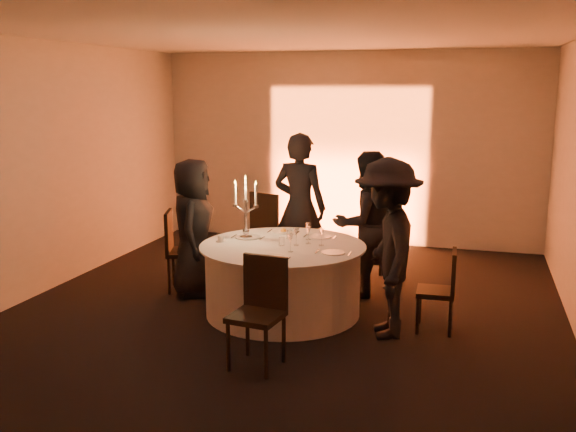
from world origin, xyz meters
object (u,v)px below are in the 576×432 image
(guest_right, at_px, (387,248))
(candelabra, at_px, (246,217))
(chair_back_left, at_px, (270,226))
(guest_back_left, at_px, (300,208))
(banquet_table, at_px, (283,279))
(coffee_cup, at_px, (221,239))
(chair_front, at_px, (260,305))
(chair_back_right, at_px, (374,245))
(chair_right, at_px, (443,286))
(guest_back_right, at_px, (366,224))
(guest_left, at_px, (193,228))
(chair_left, at_px, (179,246))

(guest_right, height_order, candelabra, guest_right)
(chair_back_left, relative_size, guest_back_left, 0.57)
(banquet_table, height_order, coffee_cup, coffee_cup)
(chair_front, distance_m, candelabra, 1.71)
(chair_back_right, distance_m, chair_front, 2.84)
(banquet_table, xyz_separation_m, chair_right, (1.70, -0.05, 0.09))
(chair_right, bearing_deg, chair_front, -51.91)
(chair_back_left, xyz_separation_m, guest_back_left, (0.51, -0.33, 0.34))
(chair_front, bearing_deg, chair_right, 47.37)
(chair_right, distance_m, guest_right, 0.73)
(chair_right, xyz_separation_m, candelabra, (-2.19, 0.23, 0.55))
(banquet_table, xyz_separation_m, candelabra, (-0.49, 0.18, 0.64))
(guest_back_right, bearing_deg, banquet_table, 10.94)
(coffee_cup, bearing_deg, chair_back_right, 45.55)
(coffee_cup, bearing_deg, candelabra, 46.95)
(chair_right, distance_m, chair_front, 1.97)
(chair_back_left, height_order, coffee_cup, chair_back_left)
(chair_back_left, height_order, guest_right, guest_right)
(guest_back_right, bearing_deg, chair_back_left, -65.47)
(chair_back_left, bearing_deg, guest_back_left, 167.57)
(guest_left, height_order, coffee_cup, guest_left)
(chair_back_right, xyz_separation_m, coffee_cup, (-1.47, -1.50, 0.33))
(chair_back_right, bearing_deg, guest_right, 76.40)
(banquet_table, relative_size, chair_back_left, 1.68)
(guest_back_right, bearing_deg, candelabra, -9.13)
(chair_left, height_order, guest_right, guest_right)
(banquet_table, relative_size, guest_right, 1.01)
(guest_back_left, bearing_deg, candelabra, 80.19)
(chair_left, bearing_deg, chair_back_left, -52.55)
(chair_back_right, bearing_deg, chair_front, 52.05)
(guest_left, relative_size, guest_right, 0.91)
(chair_left, xyz_separation_m, guest_back_right, (2.20, 0.47, 0.31))
(chair_right, bearing_deg, chair_left, -100.59)
(chair_back_left, distance_m, candelabra, 1.48)
(chair_front, bearing_deg, guest_back_left, 105.13)
(chair_left, bearing_deg, chair_back_right, -83.68)
(coffee_cup, bearing_deg, chair_left, 147.60)
(chair_right, bearing_deg, guest_left, -99.56)
(chair_back_left, bearing_deg, chair_right, 165.99)
(chair_right, xyz_separation_m, guest_back_left, (-1.86, 1.31, 0.47))
(chair_back_right, relative_size, guest_back_right, 0.49)
(chair_back_left, height_order, guest_left, guest_left)
(chair_back_left, distance_m, guest_right, 2.66)
(guest_back_left, bearing_deg, chair_back_right, -160.93)
(guest_left, distance_m, candelabra, 0.77)
(chair_left, relative_size, guest_back_right, 0.57)
(chair_back_right, height_order, chair_right, chair_back_right)
(chair_back_right, xyz_separation_m, chair_right, (0.93, -1.51, -0.00))
(guest_right, xyz_separation_m, coffee_cup, (-1.87, 0.27, -0.09))
(guest_back_right, bearing_deg, chair_back_right, -132.43)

